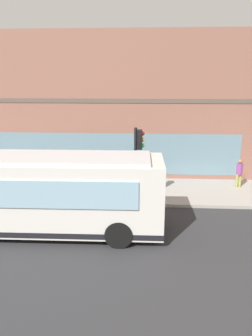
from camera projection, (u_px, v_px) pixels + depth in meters
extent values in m
plane|color=#2D2D30|center=(78.00, 230.00, 12.95)|extent=(120.00, 120.00, 0.00)
cube|color=#9E9991|center=(95.00, 190.00, 17.40)|extent=(4.11, 40.00, 0.15)
cube|color=#8C5B4C|center=(107.00, 103.00, 22.35)|extent=(8.49, 23.09, 8.42)
cube|color=brown|center=(99.00, 101.00, 18.30)|extent=(0.36, 22.63, 0.24)
cube|color=slate|center=(100.00, 153.00, 19.01)|extent=(0.12, 16.16, 2.40)
cube|color=silver|center=(33.00, 193.00, 12.50)|extent=(2.65, 10.04, 2.70)
cube|color=silver|center=(30.00, 157.00, 12.12)|extent=(2.26, 9.03, 0.12)
cube|color=#8CB2C6|center=(42.00, 173.00, 13.62)|extent=(0.18, 8.20, 1.00)
cube|color=#8CB2C6|center=(20.00, 194.00, 11.17)|extent=(0.18, 8.20, 1.00)
cube|color=black|center=(35.00, 221.00, 12.82)|extent=(2.69, 10.08, 0.20)
cylinder|color=black|center=(122.00, 209.00, 13.76)|extent=(0.31, 1.00, 1.00)
cylinder|color=black|center=(119.00, 234.00, 11.55)|extent=(0.31, 1.00, 1.00)
cylinder|color=black|center=(135.00, 165.00, 15.21)|extent=(0.14, 0.14, 3.54)
cube|color=black|center=(140.00, 140.00, 14.88)|extent=(0.32, 0.24, 0.90)
sphere|color=red|center=(143.00, 134.00, 14.79)|extent=(0.20, 0.20, 0.20)
sphere|color=yellow|center=(143.00, 140.00, 14.87)|extent=(0.20, 0.20, 0.20)
sphere|color=green|center=(142.00, 146.00, 14.94)|extent=(0.20, 0.20, 0.20)
cylinder|color=gold|center=(67.00, 178.00, 18.26)|extent=(0.24, 0.24, 0.55)
sphere|color=gold|center=(66.00, 172.00, 18.16)|extent=(0.22, 0.22, 0.22)
cylinder|color=gold|center=(70.00, 177.00, 18.23)|extent=(0.10, 0.12, 0.10)
cylinder|color=gold|center=(67.00, 176.00, 18.41)|extent=(0.12, 0.10, 0.10)
cylinder|color=#99994C|center=(240.00, 180.00, 17.51)|extent=(0.14, 0.14, 0.74)
cylinder|color=#99994C|center=(237.00, 181.00, 17.48)|extent=(0.14, 0.14, 0.74)
cylinder|color=#8C3F8C|center=(240.00, 169.00, 17.31)|extent=(0.32, 0.32, 0.59)
sphere|color=#9E704C|center=(240.00, 162.00, 17.21)|extent=(0.20, 0.20, 0.20)
cylinder|color=black|center=(84.00, 184.00, 16.81)|extent=(0.14, 0.14, 0.81)
cylinder|color=black|center=(83.00, 183.00, 16.98)|extent=(0.14, 0.14, 0.81)
cylinder|color=gold|center=(83.00, 170.00, 16.69)|extent=(0.32, 0.32, 0.64)
sphere|color=tan|center=(83.00, 162.00, 16.58)|extent=(0.22, 0.22, 0.22)
cylinder|color=#99994C|center=(150.00, 177.00, 18.08)|extent=(0.14, 0.14, 0.82)
cylinder|color=#99994C|center=(148.00, 177.00, 17.93)|extent=(0.14, 0.14, 0.82)
cylinder|color=black|center=(149.00, 164.00, 17.80)|extent=(0.32, 0.32, 0.65)
sphere|color=beige|center=(150.00, 156.00, 17.69)|extent=(0.22, 0.22, 0.22)
cube|color=#263F99|center=(102.00, 180.00, 17.37)|extent=(0.44, 0.40, 0.90)
cube|color=#8CB2C6|center=(106.00, 177.00, 17.31)|extent=(0.35, 0.03, 0.30)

